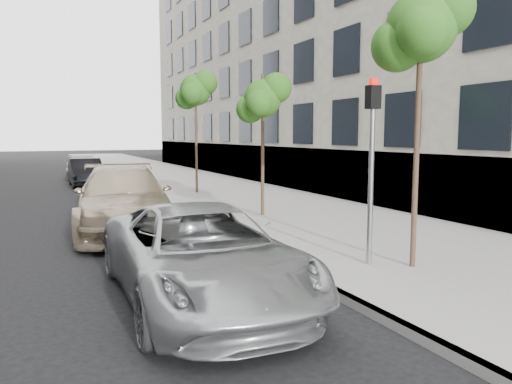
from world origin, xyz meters
TOP-DOWN VIEW (x-y plane):
  - ground at (0.00, 0.00)m, footprint 160.00×160.00m
  - sidewalk at (4.30, 24.00)m, footprint 6.40×72.00m
  - curb at (1.18, 24.00)m, footprint 0.15×72.00m
  - tree_near at (3.23, 1.50)m, footprint 1.61×1.41m
  - tree_mid at (3.23, 8.00)m, footprint 1.52×1.32m
  - tree_far at (3.23, 14.50)m, footprint 1.64×1.44m
  - signal_pole at (2.58, 1.98)m, footprint 0.25×0.19m
  - minivan at (-0.81, 1.67)m, footprint 2.58×5.33m
  - suv at (-0.94, 7.84)m, footprint 3.10×6.13m
  - sedan_blue at (-0.24, 13.82)m, footprint 2.01×4.10m
  - sedan_black at (-0.64, 20.46)m, footprint 1.48×4.17m
  - sedan_rear at (-0.34, 25.45)m, footprint 2.09×4.57m

SIDE VIEW (x-z plane):
  - ground at x=0.00m, z-range 0.00..0.00m
  - sidewalk at x=4.30m, z-range 0.00..0.14m
  - curb at x=1.18m, z-range 0.00..0.14m
  - sedan_rear at x=-0.34m, z-range 0.00..1.29m
  - sedan_blue at x=-0.24m, z-range 0.00..1.35m
  - sedan_black at x=-0.64m, z-range 0.00..1.37m
  - minivan at x=-0.81m, z-range 0.00..1.46m
  - suv at x=-0.94m, z-range 0.00..1.71m
  - signal_pole at x=2.58m, z-range 0.55..3.97m
  - tree_mid at x=3.23m, z-range 1.49..5.71m
  - tree_far at x=3.23m, z-range 1.84..6.87m
  - tree_near at x=3.23m, z-range 1.87..6.95m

